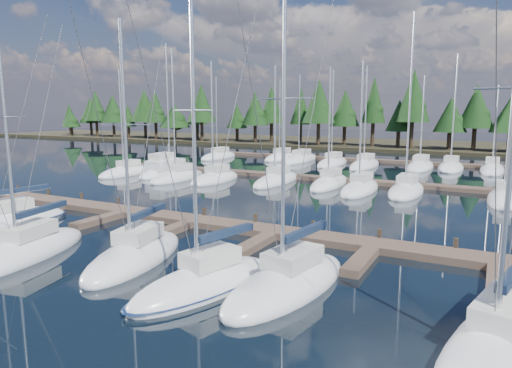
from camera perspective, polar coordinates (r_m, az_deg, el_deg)
The scene contains 13 objects.
ground at distance 41.19m, azimuth 2.19°, elevation -1.32°, with size 260.00×260.00×0.00m, color black.
far_shore at distance 98.35m, azimuth 17.58°, elevation 4.65°, with size 220.00×30.00×0.60m, color #2B2718.
main_dock at distance 30.51m, azimuth -8.21°, elevation -4.83°, with size 44.00×6.13×0.90m.
back_docks at distance 59.22m, azimuth 10.44°, elevation 2.00°, with size 50.00×21.80×0.40m.
front_sailboat_1 at distance 34.49m, azimuth -28.99°, elevation -4.13°, with size 4.45×9.17×14.80m.
front_sailboat_2 at distance 26.83m, azimuth -26.99°, elevation -7.58°, with size 4.48×9.15×13.17m.
front_sailboat_3 at distance 24.22m, azimuth -14.82°, elevation -8.63°, with size 4.47×8.57×12.54m.
front_sailboat_4 at distance 20.04m, azimuth -6.43°, elevation -12.19°, with size 4.61×8.28×13.78m.
front_sailboat_5 at distance 19.96m, azimuth 4.00°, elevation -12.24°, with size 4.10×8.74×14.60m.
front_sailboat_6 at distance 17.06m, azimuth 28.03°, elevation -17.27°, with size 4.72×10.06×14.94m.
back_sailboat_rows at distance 55.28m, azimuth 8.73°, elevation 1.59°, with size 45.97×32.89×16.60m.
motor_yacht_left at distance 54.43m, azimuth -11.38°, elevation 1.62°, with size 3.19×8.68×4.28m.
tree_line at distance 88.10m, azimuth 17.42°, elevation 8.89°, with size 184.97×11.69×13.99m.
Camera 1 is at (17.52, -6.49, 7.64)m, focal length 32.00 mm.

